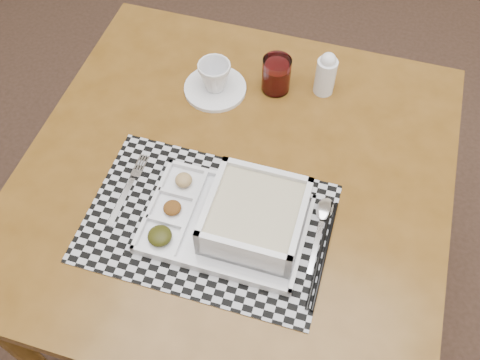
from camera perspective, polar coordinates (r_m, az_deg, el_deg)
name	(u,v)px	position (r m, az deg, el deg)	size (l,w,h in m)	color
dining_table	(235,191)	(1.21, -0.59, -1.13)	(0.98, 0.98, 0.69)	#51320E
placemat	(208,223)	(1.09, -3.44, -4.55)	(0.49, 0.33, 0.00)	#A5A6AD
serving_tray	(246,219)	(1.05, 0.61, -4.19)	(0.33, 0.24, 0.09)	silver
fork	(129,188)	(1.15, -11.72, -0.79)	(0.03, 0.19, 0.00)	silver
spoon	(324,215)	(1.10, 8.90, -3.66)	(0.04, 0.18, 0.01)	silver
chopsticks	(323,253)	(1.06, 8.80, -7.73)	(0.03, 0.24, 0.01)	black
saucer	(215,88)	(1.30, -2.66, 9.74)	(0.15, 0.15, 0.01)	silver
cup	(215,76)	(1.27, -2.73, 11.02)	(0.08, 0.08, 0.07)	silver
juice_glass	(276,76)	(1.28, 3.88, 11.03)	(0.07, 0.07, 0.09)	white
creamer_bottle	(326,74)	(1.28, 9.14, 11.14)	(0.05, 0.05, 0.12)	silver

